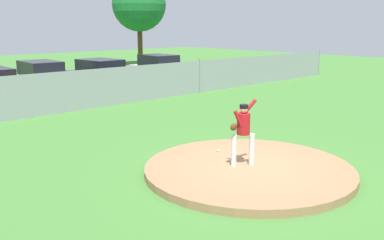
{
  "coord_description": "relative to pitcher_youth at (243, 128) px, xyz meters",
  "views": [
    {
      "loc": [
        -7.88,
        -6.37,
        3.59
      ],
      "look_at": [
        0.18,
        2.23,
        0.95
      ],
      "focal_mm": 40.14,
      "sensor_mm": 36.0,
      "label": 1
    }
  ],
  "objects": [
    {
      "name": "chainlink_fence",
      "position": [
        0.08,
        9.86,
        -0.28
      ],
      "size": [
        40.04,
        0.07,
        1.81
      ],
      "color": "gray",
      "rests_on": "ground_plane"
    },
    {
      "name": "parked_car_white",
      "position": [
        9.0,
        14.46,
        -0.31
      ],
      "size": [
        2.03,
        4.12,
        1.75
      ],
      "color": "silver",
      "rests_on": "ground_plane"
    },
    {
      "name": "pitcher_youth",
      "position": [
        0.0,
        0.0,
        0.0
      ],
      "size": [
        0.77,
        0.37,
        1.65
      ],
      "color": "silver",
      "rests_on": "pitchers_mound"
    },
    {
      "name": "asphalt_strip",
      "position": [
        0.08,
        14.36,
        -1.13
      ],
      "size": [
        44.0,
        7.0,
        0.01
      ],
      "primitive_type": "cube",
      "color": "#2B2B2D",
      "rests_on": "ground_plane"
    },
    {
      "name": "pitchers_mound",
      "position": [
        0.08,
        -0.14,
        -1.04
      ],
      "size": [
        5.13,
        5.13,
        0.19
      ],
      "primitive_type": "cylinder",
      "color": "#99704C",
      "rests_on": "ground_plane"
    },
    {
      "name": "baseball",
      "position": [
        0.41,
        1.2,
        -0.91
      ],
      "size": [
        0.07,
        0.07,
        0.07
      ],
      "primitive_type": "sphere",
      "color": "white",
      "rests_on": "pitchers_mound"
    },
    {
      "name": "parked_car_silver",
      "position": [
        1.5,
        14.69,
        -0.3
      ],
      "size": [
        1.97,
        4.54,
        1.77
      ],
      "color": "#B7BABF",
      "rests_on": "ground_plane"
    },
    {
      "name": "ground_plane",
      "position": [
        0.08,
        5.86,
        -1.13
      ],
      "size": [
        80.0,
        80.0,
        0.0
      ],
      "primitive_type": "plane",
      "color": "#427A33"
    },
    {
      "name": "tree_slender_far",
      "position": [
        15.09,
        24.61,
        4.13
      ],
      "size": [
        4.66,
        4.66,
        7.61
      ],
      "color": "#4C331E",
      "rests_on": "ground_plane"
    },
    {
      "name": "parked_car_navy",
      "position": [
        4.86,
        14.49,
        -0.33
      ],
      "size": [
        2.17,
        4.46,
        1.69
      ],
      "color": "#161E4C",
      "rests_on": "ground_plane"
    }
  ]
}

